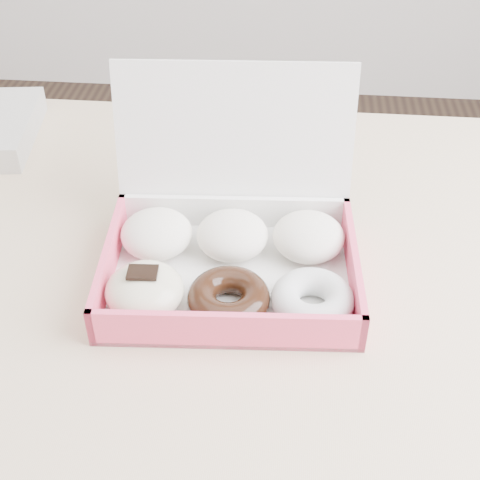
{
  "coord_description": "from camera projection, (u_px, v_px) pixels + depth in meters",
  "views": [
    {
      "loc": [
        0.24,
        -0.69,
        1.32
      ],
      "look_at": [
        0.18,
        -0.05,
        0.81
      ],
      "focal_mm": 50.0,
      "sensor_mm": 36.0,
      "label": 1
    }
  ],
  "objects": [
    {
      "name": "donut_box",
      "position": [
        229.0,
        250.0,
        0.84
      ],
      "size": [
        0.33,
        0.29,
        0.23
      ],
      "rotation": [
        0.0,
        0.0,
        0.06
      ],
      "color": "white",
      "rests_on": "table"
    },
    {
      "name": "table",
      "position": [
        116.0,
        283.0,
        0.96
      ],
      "size": [
        1.2,
        0.8,
        0.75
      ],
      "color": "#D0AE88",
      "rests_on": "ground"
    }
  ]
}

